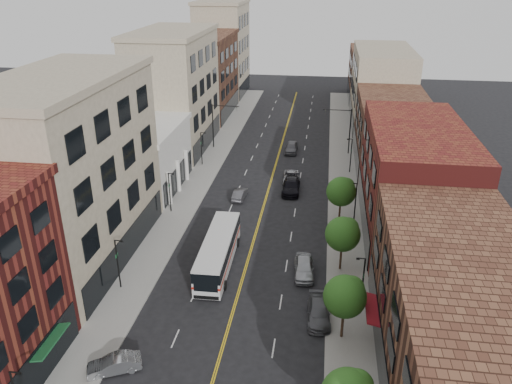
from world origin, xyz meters
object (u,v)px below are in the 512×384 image
at_px(car_parked_far, 304,267).
at_px(car_lane_behind, 240,194).
at_px(car_angle_b, 114,364).
at_px(car_lane_b, 291,177).
at_px(city_bus, 218,250).
at_px(car_lane_c, 291,147).
at_px(car_parked_mid, 319,312).
at_px(car_lane_a, 291,186).

distance_m(car_parked_far, car_lane_behind, 18.71).
xyz_separation_m(car_angle_b, car_lane_b, (10.20, 37.56, 0.01)).
height_order(city_bus, car_lane_c, city_bus).
bearing_deg(car_lane_b, car_lane_c, 91.88).
distance_m(car_angle_b, car_lane_behind, 31.37).
bearing_deg(car_angle_b, car_parked_mid, 93.83).
distance_m(car_parked_mid, car_lane_b, 29.73).
distance_m(car_angle_b, car_lane_c, 50.68).
relative_size(car_angle_b, car_lane_behind, 1.03).
height_order(car_lane_a, car_lane_c, car_lane_a).
distance_m(city_bus, car_lane_behind, 16.01).
bearing_deg(car_parked_far, car_parked_mid, -80.26).
distance_m(city_bus, car_parked_mid, 12.36).
bearing_deg(car_lane_c, car_lane_b, -85.39).
relative_size(car_parked_far, car_lane_b, 0.99).
xyz_separation_m(car_lane_behind, car_lane_a, (6.41, 3.10, 0.18)).
relative_size(car_angle_b, car_lane_b, 0.83).
relative_size(car_angle_b, car_parked_mid, 0.83).
bearing_deg(car_parked_far, car_lane_b, 93.61).
height_order(car_parked_mid, car_parked_far, car_parked_far).
bearing_deg(city_bus, car_parked_mid, -35.71).
height_order(car_angle_b, car_parked_far, car_parked_far).
distance_m(city_bus, car_lane_b, 23.12).
bearing_deg(car_lane_a, car_angle_b, -107.91).
bearing_deg(city_bus, car_lane_a, 71.74).
height_order(city_bus, car_parked_mid, city_bus).
relative_size(car_parked_mid, car_lane_behind, 1.24).
relative_size(city_bus, car_lane_b, 2.53).
distance_m(car_parked_far, car_lane_c, 35.25).
height_order(car_angle_b, car_lane_c, car_lane_c).
xyz_separation_m(city_bus, car_lane_c, (4.66, 34.67, -0.98)).
xyz_separation_m(city_bus, car_lane_behind, (-0.60, 15.96, -1.16)).
relative_size(city_bus, car_parked_far, 2.55).
distance_m(car_lane_b, car_lane_c, 12.29).
height_order(car_parked_mid, car_lane_a, car_lane_a).
xyz_separation_m(city_bus, car_lane_a, (5.81, 19.06, -0.98)).
bearing_deg(car_lane_behind, car_parked_far, 122.86).
bearing_deg(car_parked_mid, car_lane_c, 94.36).
relative_size(car_lane_b, car_lane_c, 1.00).
xyz_separation_m(car_parked_far, car_lane_c, (-3.89, 35.03, 0.01)).
bearing_deg(car_parked_mid, car_lane_b, 95.75).
relative_size(car_parked_far, car_lane_behind, 1.23).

